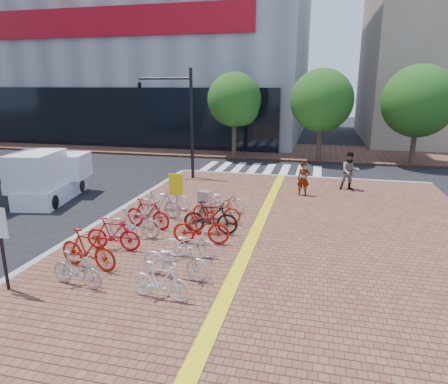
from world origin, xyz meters
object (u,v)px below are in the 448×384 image
(bike_3, at_px, (134,223))
(bike_6, at_px, (169,199))
(bike_8, at_px, (175,260))
(traffic_light_pole, at_px, (167,103))
(utility_box, at_px, (205,204))
(bike_0, at_px, (76,269))
(pedestrian_b, at_px, (350,171))
(bike_7, at_px, (160,281))
(bike_2, at_px, (113,234))
(box_truck, at_px, (49,177))
(bike_11, at_px, (211,217))
(bike_4, at_px, (148,214))
(bike_1, at_px, (88,249))
(bike_5, at_px, (159,204))
(bike_12, at_px, (216,210))
(bike_13, at_px, (224,200))
(bike_9, at_px, (190,243))
(bike_10, at_px, (201,228))
(yellow_sign, at_px, (176,189))
(pedestrian_a, at_px, (303,179))

(bike_3, bearing_deg, bike_6, -8.30)
(bike_8, relative_size, traffic_light_pole, 0.33)
(bike_8, height_order, utility_box, utility_box)
(bike_0, height_order, pedestrian_b, pedestrian_b)
(bike_8, bearing_deg, bike_7, -171.73)
(bike_2, relative_size, pedestrian_b, 0.94)
(bike_3, distance_m, box_truck, 7.20)
(bike_0, distance_m, bike_7, 2.33)
(pedestrian_b, bearing_deg, bike_0, -131.77)
(bike_7, xyz_separation_m, bike_11, (0.00, 4.60, 0.10))
(bike_4, relative_size, bike_7, 1.13)
(bike_1, xyz_separation_m, utility_box, (1.96, 5.11, -0.04))
(bike_1, height_order, bike_5, bike_1)
(bike_0, relative_size, bike_12, 0.83)
(utility_box, bearing_deg, bike_3, -122.63)
(bike_2, height_order, traffic_light_pole, traffic_light_pole)
(bike_0, distance_m, bike_5, 5.72)
(bike_12, xyz_separation_m, pedestrian_b, (5.17, 6.30, 0.44))
(bike_11, xyz_separation_m, box_truck, (-8.47, 2.78, 0.37))
(bike_5, bearing_deg, bike_0, -176.99)
(bike_6, distance_m, bike_13, 2.28)
(traffic_light_pole, bearing_deg, bike_9, -65.95)
(pedestrian_b, xyz_separation_m, traffic_light_pole, (-9.74, 0.74, 3.15))
(bike_6, height_order, bike_8, bike_8)
(bike_5, relative_size, bike_10, 1.00)
(bike_0, height_order, yellow_sign, yellow_sign)
(bike_7, distance_m, pedestrian_b, 13.08)
(box_truck, bearing_deg, bike_0, -49.91)
(bike_7, xyz_separation_m, traffic_light_pole, (-4.66, 12.78, 3.61))
(bike_12, bearing_deg, box_truck, 83.76)
(bike_13, height_order, utility_box, utility_box)
(bike_6, height_order, traffic_light_pole, traffic_light_pole)
(bike_11, bearing_deg, bike_12, 1.75)
(bike_5, relative_size, bike_7, 1.16)
(box_truck, bearing_deg, bike_6, -4.82)
(bike_10, bearing_deg, bike_3, 83.35)
(yellow_sign, bearing_deg, bike_2, -108.48)
(bike_1, height_order, bike_11, bike_11)
(bike_13, relative_size, pedestrian_a, 1.19)
(bike_2, height_order, yellow_sign, yellow_sign)
(pedestrian_a, height_order, traffic_light_pole, traffic_light_pole)
(bike_10, distance_m, utility_box, 2.70)
(bike_2, xyz_separation_m, bike_9, (2.50, 0.07, -0.10))
(bike_7, bearing_deg, utility_box, 11.35)
(bike_2, xyz_separation_m, bike_5, (0.16, 3.35, 0.02))
(bike_7, bearing_deg, bike_10, 5.84)
(bike_5, bearing_deg, bike_4, -174.77)
(bike_4, bearing_deg, bike_3, -171.11)
(bike_4, bearing_deg, bike_1, -174.25)
(pedestrian_b, xyz_separation_m, yellow_sign, (-6.65, -6.54, 0.35))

